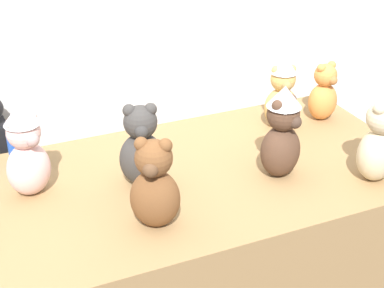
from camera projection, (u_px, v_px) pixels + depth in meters
name	position (u px, v px, depth m)	size (l,w,h in m)	color
display_table	(192.00, 259.00, 2.18)	(1.60, 0.82, 0.73)	olive
teddy_bear_blush	(26.00, 151.00, 1.83)	(0.18, 0.17, 0.32)	beige
teddy_bear_charcoal	(142.00, 148.00, 1.90)	(0.18, 0.16, 0.29)	#383533
teddy_bear_cocoa	(282.00, 133.00, 1.93)	(0.18, 0.17, 0.33)	#4C3323
teddy_bear_chestnut	(155.00, 186.00, 1.69)	(0.19, 0.18, 0.29)	brown
teddy_bear_ginger	(324.00, 93.00, 2.34)	(0.14, 0.13, 0.24)	#D17F3D
teddy_bear_honey	(282.00, 93.00, 2.26)	(0.15, 0.14, 0.29)	tan
teddy_bear_sand	(379.00, 143.00, 1.92)	(0.18, 0.17, 0.29)	#CCB78E
party_cup_blue	(20.00, 149.00, 2.05)	(0.08, 0.08, 0.11)	blue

